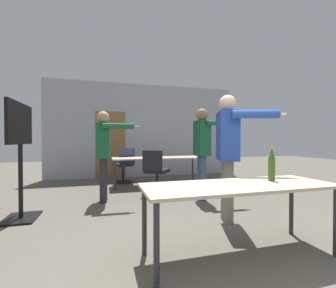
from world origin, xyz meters
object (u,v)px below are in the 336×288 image
tv_screen (20,148)px  person_left_plaid (203,144)px  person_far_watching (228,145)px  office_chair_far_right (156,173)px  office_chair_mid_tucked (124,166)px  person_center_tall (104,147)px  beer_bottle (272,165)px

tv_screen → person_left_plaid: 3.07m
person_far_watching → office_chair_far_right: bearing=-142.2°
office_chair_far_right → office_chair_mid_tucked: (-0.57, 1.43, 0.00)m
person_center_tall → beer_bottle: bearing=40.0°
person_left_plaid → person_center_tall: person_left_plaid is taller
office_chair_far_right → office_chair_mid_tucked: 1.54m
person_center_tall → beer_bottle: (1.77, -2.37, -0.14)m
person_center_tall → beer_bottle: 2.96m
person_left_plaid → office_chair_mid_tucked: bearing=-144.5°
tv_screen → office_chair_far_right: bearing=-65.6°
office_chair_mid_tucked → person_center_tall: bearing=-128.3°
person_far_watching → office_chair_mid_tucked: 3.61m
person_far_watching → office_chair_mid_tucked: bearing=-140.9°
person_far_watching → office_chair_mid_tucked: (-1.21, 3.34, -0.64)m
person_far_watching → office_chair_mid_tucked: person_far_watching is taller
person_left_plaid → person_center_tall: bearing=-97.4°
tv_screen → office_chair_far_right: 2.56m
tv_screen → person_far_watching: size_ratio=0.95×
person_left_plaid → beer_bottle: bearing=0.2°
person_far_watching → office_chair_mid_tucked: size_ratio=1.90×
tv_screen → office_chair_mid_tucked: bearing=-34.7°
beer_bottle → tv_screen: bearing=150.0°
tv_screen → person_left_plaid: (3.06, 0.32, 0.05)m
office_chair_mid_tucked → person_left_plaid: bearing=-79.8°
tv_screen → person_center_tall: same height
person_left_plaid → beer_bottle: 2.04m
office_chair_far_right → person_left_plaid: bearing=-6.5°
tv_screen → beer_bottle: tv_screen is taller
person_left_plaid → person_center_tall: (-1.87, 0.34, -0.06)m
office_chair_far_right → person_center_tall: bearing=-126.1°
person_far_watching → beer_bottle: (0.05, -0.82, -0.20)m
tv_screen → person_left_plaid: bearing=-84.0°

